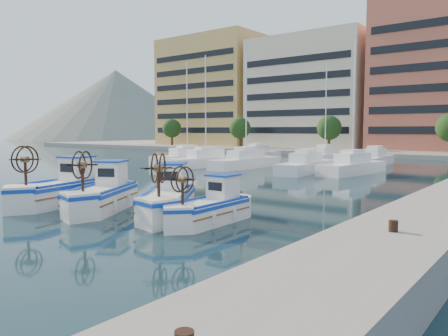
# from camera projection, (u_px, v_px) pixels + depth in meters

# --- Properties ---
(ground) EXTENTS (300.00, 300.00, 0.00)m
(ground) POSITION_uv_depth(u_px,v_px,m) (129.00, 210.00, 21.08)
(ground) COLOR #193742
(ground) RESTS_ON ground
(hill_west) EXTENTS (180.00, 180.00, 60.00)m
(hill_west) POSITION_uv_depth(u_px,v_px,m) (117.00, 139.00, 193.22)
(hill_west) COLOR slate
(hill_west) RESTS_ON ground
(yacht_marina) EXTENTS (40.55, 22.65, 11.50)m
(yacht_marina) POSITION_uv_depth(u_px,v_px,m) (320.00, 162.00, 45.17)
(yacht_marina) COLOR white
(yacht_marina) RESTS_ON ground
(fishing_boat_a) EXTENTS (3.04, 5.16, 3.13)m
(fishing_boat_a) POSITION_uv_depth(u_px,v_px,m) (61.00, 188.00, 22.54)
(fishing_boat_a) COLOR white
(fishing_boat_a) RESTS_ON ground
(fishing_boat_b) EXTENTS (3.92, 4.90, 2.97)m
(fishing_boat_b) POSITION_uv_depth(u_px,v_px,m) (103.00, 193.00, 20.95)
(fishing_boat_b) COLOR white
(fishing_boat_b) RESTS_ON ground
(fishing_boat_c) EXTENTS (4.16, 4.80, 2.95)m
(fishing_boat_c) POSITION_uv_depth(u_px,v_px,m) (168.00, 198.00, 19.52)
(fishing_boat_c) COLOR white
(fishing_boat_c) RESTS_ON ground
(fishing_boat_d) EXTENTS (1.74, 4.02, 2.49)m
(fishing_boat_d) POSITION_uv_depth(u_px,v_px,m) (210.00, 207.00, 18.11)
(fishing_boat_d) COLOR white
(fishing_boat_d) RESTS_ON ground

